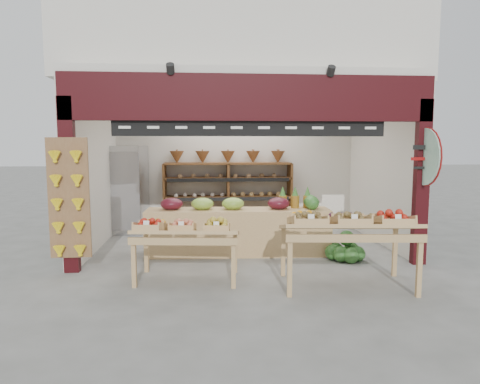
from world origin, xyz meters
The scene contains 11 objects.
ground centered at (0.00, 0.00, 0.00)m, with size 60.00×60.00×0.00m, color slate.
shop_structure centered at (0.00, 1.61, 3.92)m, with size 6.36×5.12×5.40m.
banana_board centered at (-2.73, -1.17, 1.12)m, with size 0.60×0.15×1.80m.
gift_sign centered at (2.75, -1.15, 1.75)m, with size 0.04×0.93×0.92m.
back_shelving centered at (-0.20, 1.96, 1.12)m, with size 2.88×0.47×1.79m.
refrigerator centered at (-2.40, 1.83, 0.95)m, with size 0.74×0.74×1.91m, color #B3B5BA.
cardboard_stack centered at (-1.06, 0.64, 0.23)m, with size 1.07×0.76×0.64m.
mid_counter centered at (-0.15, -0.20, 0.44)m, with size 3.25×0.76×1.03m.
display_table_left centered at (-1.07, -1.51, 0.72)m, with size 1.55×0.97×0.96m.
display_table_right centered at (1.22, -2.02, 0.88)m, with size 1.85×1.13×1.11m.
watermelon_pile centered at (1.63, -0.75, 0.17)m, with size 0.64×0.64×0.50m.
Camera 1 is at (-0.69, -7.62, 1.97)m, focal length 32.00 mm.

